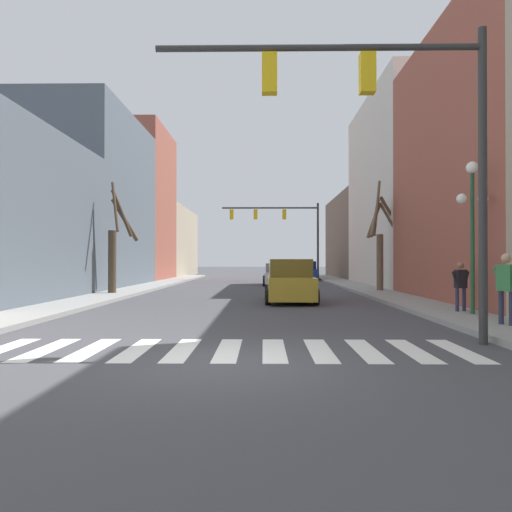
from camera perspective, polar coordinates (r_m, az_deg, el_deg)
ground_plane at (r=8.65m, az=-3.84°, el=-12.25°), size 240.00×240.00×0.00m
building_row_left at (r=34.31m, az=-18.46°, el=4.91°), size 6.00×60.29×12.96m
building_row_right at (r=28.70m, az=21.26°, el=7.62°), size 6.00×53.15×13.34m
crosswalk_stripes at (r=9.97m, az=-3.20°, el=-10.66°), size 9.45×2.60×0.01m
traffic_signal_near at (r=11.25m, az=14.94°, el=15.34°), size 6.97×0.28×6.65m
traffic_signal_far at (r=42.27m, az=3.01°, el=3.85°), size 8.19×0.28×6.58m
street_lamp_right_corner at (r=16.38m, az=23.49°, el=5.22°), size 0.95×0.36×4.58m
car_parked_right_far at (r=44.24m, az=5.72°, el=-1.74°), size 1.96×4.77×1.65m
car_parked_right_mid at (r=21.12m, az=3.91°, el=-2.99°), size 2.12×4.79×1.80m
car_at_intersection at (r=34.80m, az=2.57°, el=-2.17°), size 2.17×4.41×1.53m
pedestrian_on_left_sidewalk at (r=17.04m, az=22.34°, el=-2.78°), size 0.66×0.31×1.55m
pedestrian_waiting_at_curb at (r=13.92m, az=26.68°, el=-2.74°), size 0.39×0.74×1.78m
street_tree_right_mid at (r=25.69m, az=-15.78°, el=1.06°), size 1.31×1.89×5.49m
street_tree_left_far at (r=27.50m, az=14.17°, el=1.73°), size 2.81×2.99×5.88m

